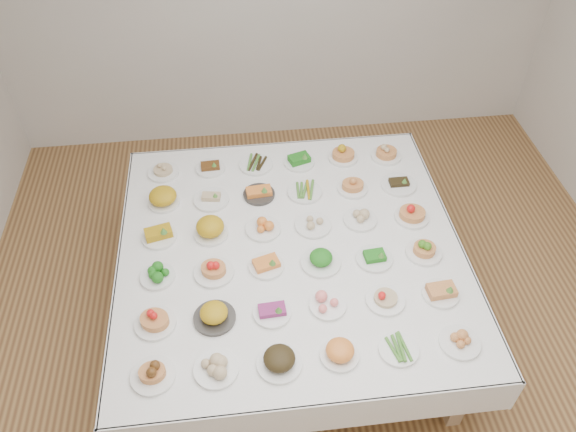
{
  "coord_description": "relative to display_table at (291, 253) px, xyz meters",
  "views": [
    {
      "loc": [
        -0.48,
        -2.22,
        3.44
      ],
      "look_at": [
        -0.18,
        0.36,
        0.88
      ],
      "focal_mm": 35.0,
      "sensor_mm": 36.0,
      "label": 1
    }
  ],
  "objects": [
    {
      "name": "room_envelope",
      "position": [
        0.18,
        -0.21,
        1.15
      ],
      "size": [
        5.02,
        5.02,
        2.81
      ],
      "color": "#A47944",
      "rests_on": "ground"
    },
    {
      "name": "display_table",
      "position": [
        0.0,
        0.0,
        0.0
      ],
      "size": [
        2.22,
        2.22,
        0.75
      ],
      "color": "white",
      "rests_on": "ground"
    },
    {
      "name": "dish_0",
      "position": [
        -0.83,
        -0.84,
        0.13
      ],
      "size": [
        0.23,
        0.23,
        0.14
      ],
      "color": "white",
      "rests_on": "display_table"
    },
    {
      "name": "dish_1",
      "position": [
        -0.5,
        -0.84,
        0.11
      ],
      "size": [
        0.24,
        0.24,
        0.11
      ],
      "color": "white",
      "rests_on": "display_table"
    },
    {
      "name": "dish_2",
      "position": [
        -0.16,
        -0.85,
        0.14
      ],
      "size": [
        0.24,
        0.24,
        0.15
      ],
      "color": "white",
      "rests_on": "display_table"
    },
    {
      "name": "dish_3",
      "position": [
        0.17,
        -0.83,
        0.12
      ],
      "size": [
        0.21,
        0.21,
        0.12
      ],
      "color": "white",
      "rests_on": "display_table"
    },
    {
      "name": "dish_4",
      "position": [
        0.49,
        -0.84,
        0.09
      ],
      "size": [
        0.22,
        0.22,
        0.05
      ],
      "color": "white",
      "rests_on": "display_table"
    },
    {
      "name": "dish_5",
      "position": [
        0.84,
        -0.83,
        0.11
      ],
      "size": [
        0.23,
        0.23,
        0.1
      ],
      "color": "white",
      "rests_on": "display_table"
    },
    {
      "name": "dish_6",
      "position": [
        -0.84,
        -0.51,
        0.13
      ],
      "size": [
        0.25,
        0.24,
        0.14
      ],
      "color": "white",
      "rests_on": "display_table"
    },
    {
      "name": "dish_7",
      "position": [
        -0.5,
        -0.51,
        0.12
      ],
      "size": [
        0.24,
        0.24,
        0.13
      ],
      "color": "#2F2D2A",
      "rests_on": "display_table"
    },
    {
      "name": "dish_8",
      "position": [
        -0.17,
        -0.51,
        0.11
      ],
      "size": [
        0.22,
        0.22,
        0.1
      ],
      "color": "white",
      "rests_on": "display_table"
    },
    {
      "name": "dish_9",
      "position": [
        0.16,
        -0.5,
        0.11
      ],
      "size": [
        0.21,
        0.21,
        0.1
      ],
      "color": "white",
      "rests_on": "display_table"
    },
    {
      "name": "dish_10",
      "position": [
        0.5,
        -0.5,
        0.12
      ],
      "size": [
        0.23,
        0.23,
        0.12
      ],
      "color": "white",
      "rests_on": "display_table"
    },
    {
      "name": "dish_11",
      "position": [
        0.84,
        -0.49,
        0.11
      ],
      "size": [
        0.22,
        0.22,
        0.1
      ],
      "color": "white",
      "rests_on": "display_table"
    },
    {
      "name": "dish_12",
      "position": [
        -0.84,
        -0.16,
        0.11
      ],
      "size": [
        0.21,
        0.21,
        0.09
      ],
      "color": "white",
      "rests_on": "display_table"
    },
    {
      "name": "dish_13",
      "position": [
        -0.5,
        -0.17,
        0.13
      ],
      "size": [
        0.24,
        0.24,
        0.14
      ],
      "color": "white",
      "rests_on": "display_table"
    },
    {
      "name": "dish_14",
      "position": [
        -0.17,
        -0.16,
        0.11
      ],
      "size": [
        0.22,
        0.22,
        0.1
      ],
      "color": "white",
      "rests_on": "display_table"
    },
    {
      "name": "dish_15",
      "position": [
        0.17,
        -0.17,
        0.13
      ],
      "size": [
        0.25,
        0.25,
        0.14
      ],
      "color": "white",
      "rests_on": "display_table"
    },
    {
      "name": "dish_16",
      "position": [
        0.51,
        -0.18,
        0.1
      ],
      "size": [
        0.23,
        0.23,
        0.1
      ],
      "color": "white",
      "rests_on": "display_table"
    },
    {
      "name": "dish_17",
      "position": [
        0.83,
        -0.16,
        0.12
      ],
      "size": [
        0.23,
        0.23,
        0.13
      ],
      "color": "white",
      "rests_on": "display_table"
    },
    {
      "name": "dish_18",
      "position": [
        -0.85,
        0.18,
        0.11
      ],
      "size": [
        0.23,
        0.23,
        0.11
      ],
      "color": "white",
      "rests_on": "display_table"
    },
    {
      "name": "dish_19",
      "position": [
        -0.51,
        0.16,
        0.14
      ],
      "size": [
        0.25,
        0.25,
        0.14
      ],
      "color": "white",
      "rests_on": "display_table"
    },
    {
      "name": "dish_20",
      "position": [
        -0.16,
        0.17,
        0.11
      ],
      "size": [
        0.23,
        0.23,
        0.1
      ],
      "color": "white",
      "rests_on": "display_table"
    },
    {
      "name": "dish_21",
      "position": [
        0.17,
        0.16,
        0.1
      ],
      "size": [
        0.24,
        0.24,
        0.09
      ],
      "color": "white",
      "rests_on": "display_table"
    },
    {
      "name": "dish_22",
      "position": [
        0.49,
        0.18,
        0.11
      ],
      "size": [
        0.22,
        0.22,
        0.1
      ],
      "color": "white",
      "rests_on": "display_table"
    },
    {
      "name": "dish_23",
      "position": [
        0.85,
        0.16,
        0.14
      ],
      "size": [
        0.23,
        0.23,
        0.15
      ],
      "color": "white",
      "rests_on": "display_table"
    },
    {
      "name": "dish_24",
      "position": [
        -0.83,
        0.51,
        0.13
      ],
      "size": [
        0.24,
        0.24,
        0.14
      ],
      "color": "white",
      "rests_on": "display_table"
    },
    {
      "name": "dish_25",
      "position": [
        -0.5,
        0.49,
        0.1
      ],
      "size": [
        0.24,
        0.24,
        0.09
      ],
      "color": "white",
      "rests_on": "display_table"
    },
    {
      "name": "dish_26",
      "position": [
        -0.16,
        0.51,
        0.11
      ],
      "size": [
        0.22,
        0.22,
        0.1
      ],
      "color": "#2F2D2A",
      "rests_on": "display_table"
    },
    {
      "name": "dish_27",
      "position": [
        0.16,
        0.49,
        0.09
      ],
      "size": [
        0.24,
        0.24,
        0.06
      ],
      "color": "white",
      "rests_on": "display_table"
    },
    {
      "name": "dish_28",
      "position": [
        0.5,
        0.49,
        0.12
      ],
      "size": [
        0.21,
        0.21,
        0.12
      ],
      "color": "white",
      "rests_on": "display_table"
    },
    {
      "name": "dish_29",
      "position": [
        0.84,
        0.49,
        0.1
      ],
      "size": [
        0.25,
        0.25,
        0.1
      ],
      "color": "white",
      "rests_on": "display_table"
    },
    {
      "name": "dish_30",
      "position": [
        -0.84,
        0.83,
        0.11
      ],
      "size": [
        0.23,
        0.23,
        0.11
      ],
      "color": "white",
      "rests_on": "display_table"
    },
    {
      "name": "dish_31",
      "position": [
        -0.5,
        0.84,
        0.1
      ],
      "size": [
        0.21,
        0.21,
        0.08
      ],
      "color": "white",
      "rests_on": "display_table"
    },
    {
      "name": "dish_32",
      "position": [
        -0.16,
        0.84,
        0.09
      ],
      "size": [
        0.25,
        0.25,
        0.06
      ],
      "color": "white",
      "rests_on": "display_table"
    },
    {
      "name": "dish_33",
      "position": [
        0.16,
        0.83,
        0.11
      ],
      "size": [
        0.23,
        0.23,
        0.1
      ],
      "color": "white",
      "rests_on": "display_table"
    },
    {
      "name": "dish_34",
      "position": [
        0.5,
        0.85,
        0.13
      ],
      "size": [
        0.22,
        0.22,
        0.14
      ],
      "color": "white",
      "rests_on": "display_table"
    },
    {
      "name": "dish_35",
      "position": [
        0.83,
        0.83,
        0.12
      ],
      "size": [
        0.22,
        0.22,
        0.12
      ],
      "color": "white",
      "rests_on": "display_table"
    }
  ]
}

